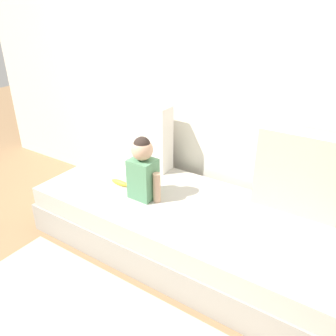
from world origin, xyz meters
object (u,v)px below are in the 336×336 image
(throw_pillow_right, at_px, (300,173))
(toddler, at_px, (143,169))
(banana, at_px, (120,183))
(couch, at_px, (187,228))
(throw_pillow_left, at_px, (145,135))

(throw_pillow_right, xyz_separation_m, toddler, (-0.97, -0.44, -0.05))
(banana, bearing_deg, throw_pillow_right, 18.12)
(toddler, bearing_deg, couch, 12.45)
(throw_pillow_right, height_order, banana, throw_pillow_right)
(couch, xyz_separation_m, throw_pillow_right, (0.64, 0.37, 0.48))
(throw_pillow_right, xyz_separation_m, banana, (-1.23, -0.40, -0.26))
(couch, distance_m, toddler, 0.55)
(toddler, height_order, banana, toddler)
(throw_pillow_left, relative_size, toddler, 1.17)
(banana, bearing_deg, couch, 3.56)
(couch, bearing_deg, throw_pillow_right, 29.81)
(toddler, relative_size, banana, 2.78)
(throw_pillow_left, bearing_deg, banana, -83.42)
(couch, distance_m, throw_pillow_right, 0.88)
(couch, bearing_deg, banana, -176.44)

